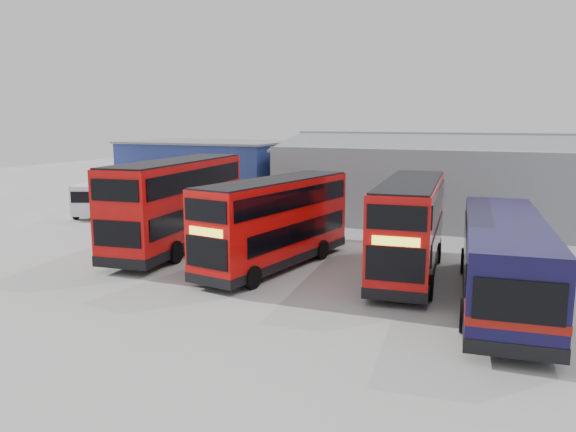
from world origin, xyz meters
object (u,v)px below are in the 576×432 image
Objects in this scene: double_decker_left at (178,205)px; double_decker_right at (409,228)px; office_block at (211,174)px; single_decker_blue at (503,262)px; maintenance_shed at (518,184)px; panel_van at (99,197)px; double_decker_centre at (275,224)px.

double_decker_left is 12.14m from double_decker_right.
office_block is 1.02× the size of single_decker_blue.
maintenance_shed reaches higher than panel_van.
double_decker_centre is at bearing -49.66° from office_block.
double_decker_right is at bearing -36.07° from office_block.
double_decker_left reaches higher than panel_van.
single_decker_blue is at bearing -41.82° from panel_van.
double_decker_right is at bearing 20.02° from double_decker_centre.
double_decker_centre is 19.27m from panel_van.
panel_van is at bearing -25.45° from single_decker_blue.
double_decker_centre is at bearing 161.46° from double_decker_left.
double_decker_centre is 0.82× the size of single_decker_blue.
single_decker_blue is at bearing 163.38° from double_decker_left.
maintenance_shed is at bearing 67.78° from double_decker_centre.
double_decker_left is 0.94× the size of single_decker_blue.
office_block is 0.40× the size of maintenance_shed.
maintenance_shed is (22.00, 2.01, 0.02)m from office_block.
double_decker_right is 4.83m from single_decker_blue.
double_decker_left is 13.17m from panel_van.
maintenance_shed is 22.02m from double_decker_left.
double_decker_right reaches higher than single_decker_blue.
single_decker_blue reaches higher than panel_van.
office_block is at bearing -174.79° from maintenance_shed.
office_block is 22.41m from double_decker_right.
double_decker_left is 16.38m from single_decker_blue.
maintenance_shed reaches higher than single_decker_blue.
office_block is at bearing -72.41° from double_decker_left.
office_block is at bearing 137.97° from double_decker_right.
double_decker_right is at bearing -38.96° from panel_van.
double_decker_right reaches higher than double_decker_centre.
double_decker_left reaches higher than double_decker_right.
double_decker_right is (18.11, -13.19, -0.50)m from office_block.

